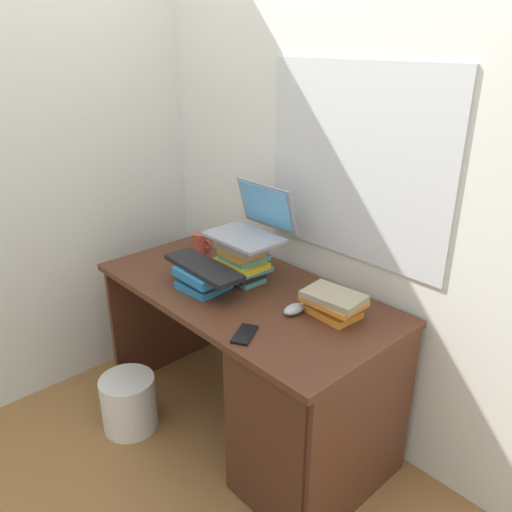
{
  "coord_description": "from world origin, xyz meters",
  "views": [
    {
      "loc": [
        1.52,
        -1.34,
        1.77
      ],
      "look_at": [
        0.07,
        0.01,
        0.92
      ],
      "focal_mm": 36.05,
      "sensor_mm": 36.0,
      "label": 1
    }
  ],
  "objects_px": {
    "laptop": "(253,224)",
    "cell_phone": "(245,334)",
    "wastebasket": "(129,403)",
    "desk": "(295,391)",
    "book_stack_side": "(333,303)",
    "book_stack_tall": "(243,259)",
    "computer_mouse": "(294,309)",
    "book_stack_keyboard_riser": "(203,279)",
    "keyboard": "(203,267)",
    "mug": "(202,242)"
  },
  "relations": [
    {
      "from": "laptop",
      "to": "book_stack_keyboard_riser",
      "type": "bearing_deg",
      "value": -100.72
    },
    {
      "from": "desk",
      "to": "cell_phone",
      "type": "xyz_separation_m",
      "value": [
        -0.07,
        -0.22,
        0.34
      ]
    },
    {
      "from": "laptop",
      "to": "wastebasket",
      "type": "relative_size",
      "value": 1.22
    },
    {
      "from": "book_stack_tall",
      "to": "computer_mouse",
      "type": "height_order",
      "value": "book_stack_tall"
    },
    {
      "from": "book_stack_keyboard_riser",
      "to": "keyboard",
      "type": "xyz_separation_m",
      "value": [
        0.0,
        0.0,
        0.06
      ]
    },
    {
      "from": "laptop",
      "to": "computer_mouse",
      "type": "distance_m",
      "value": 0.46
    },
    {
      "from": "book_stack_tall",
      "to": "wastebasket",
      "type": "relative_size",
      "value": 0.83
    },
    {
      "from": "desk",
      "to": "book_stack_side",
      "type": "height_order",
      "value": "book_stack_side"
    },
    {
      "from": "book_stack_tall",
      "to": "book_stack_keyboard_riser",
      "type": "relative_size",
      "value": 0.98
    },
    {
      "from": "keyboard",
      "to": "book_stack_keyboard_riser",
      "type": "bearing_deg",
      "value": -125.4
    },
    {
      "from": "book_stack_keyboard_riser",
      "to": "mug",
      "type": "height_order",
      "value": "mug"
    },
    {
      "from": "book_stack_keyboard_riser",
      "to": "keyboard",
      "type": "bearing_deg",
      "value": 52.11
    },
    {
      "from": "desk",
      "to": "keyboard",
      "type": "distance_m",
      "value": 0.66
    },
    {
      "from": "book_stack_side",
      "to": "computer_mouse",
      "type": "bearing_deg",
      "value": -136.34
    },
    {
      "from": "book_stack_tall",
      "to": "mug",
      "type": "height_order",
      "value": "book_stack_tall"
    },
    {
      "from": "laptop",
      "to": "mug",
      "type": "xyz_separation_m",
      "value": [
        -0.4,
        0.0,
        -0.21
      ]
    },
    {
      "from": "keyboard",
      "to": "wastebasket",
      "type": "bearing_deg",
      "value": -125.52
    },
    {
      "from": "computer_mouse",
      "to": "cell_phone",
      "type": "relative_size",
      "value": 0.76
    },
    {
      "from": "mug",
      "to": "keyboard",
      "type": "bearing_deg",
      "value": -35.82
    },
    {
      "from": "laptop",
      "to": "cell_phone",
      "type": "bearing_deg",
      "value": -45.99
    },
    {
      "from": "desk",
      "to": "book_stack_keyboard_riser",
      "type": "height_order",
      "value": "book_stack_keyboard_riser"
    },
    {
      "from": "mug",
      "to": "wastebasket",
      "type": "bearing_deg",
      "value": -78.31
    },
    {
      "from": "book_stack_side",
      "to": "keyboard",
      "type": "xyz_separation_m",
      "value": [
        -0.53,
        -0.24,
        0.05
      ]
    },
    {
      "from": "mug",
      "to": "cell_phone",
      "type": "distance_m",
      "value": 0.85
    },
    {
      "from": "laptop",
      "to": "wastebasket",
      "type": "distance_m",
      "value": 1.06
    },
    {
      "from": "wastebasket",
      "to": "laptop",
      "type": "bearing_deg",
      "value": 62.92
    },
    {
      "from": "book_stack_side",
      "to": "book_stack_tall",
      "type": "bearing_deg",
      "value": -174.16
    },
    {
      "from": "book_stack_side",
      "to": "mug",
      "type": "distance_m",
      "value": 0.88
    },
    {
      "from": "book_stack_tall",
      "to": "book_stack_keyboard_riser",
      "type": "bearing_deg",
      "value": -103.39
    },
    {
      "from": "book_stack_tall",
      "to": "cell_phone",
      "type": "relative_size",
      "value": 1.68
    },
    {
      "from": "laptop",
      "to": "computer_mouse",
      "type": "height_order",
      "value": "laptop"
    },
    {
      "from": "book_stack_tall",
      "to": "cell_phone",
      "type": "bearing_deg",
      "value": -40.68
    },
    {
      "from": "computer_mouse",
      "to": "laptop",
      "type": "bearing_deg",
      "value": 162.43
    },
    {
      "from": "keyboard",
      "to": "computer_mouse",
      "type": "height_order",
      "value": "keyboard"
    },
    {
      "from": "desk",
      "to": "wastebasket",
      "type": "xyz_separation_m",
      "value": [
        -0.71,
        -0.4,
        -0.27
      ]
    },
    {
      "from": "book_stack_tall",
      "to": "book_stack_side",
      "type": "bearing_deg",
      "value": 5.84
    },
    {
      "from": "mug",
      "to": "book_stack_tall",
      "type": "bearing_deg",
      "value": -9.43
    },
    {
      "from": "book_stack_tall",
      "to": "book_stack_keyboard_riser",
      "type": "height_order",
      "value": "book_stack_tall"
    },
    {
      "from": "desk",
      "to": "book_stack_keyboard_riser",
      "type": "xyz_separation_m",
      "value": [
        -0.48,
        -0.1,
        0.38
      ]
    },
    {
      "from": "book_stack_side",
      "to": "wastebasket",
      "type": "distance_m",
      "value": 1.15
    },
    {
      "from": "book_stack_keyboard_riser",
      "to": "wastebasket",
      "type": "bearing_deg",
      "value": -128.01
    },
    {
      "from": "book_stack_side",
      "to": "mug",
      "type": "bearing_deg",
      "value": 178.94
    },
    {
      "from": "desk",
      "to": "book_stack_tall",
      "type": "bearing_deg",
      "value": 167.91
    },
    {
      "from": "book_stack_tall",
      "to": "wastebasket",
      "type": "xyz_separation_m",
      "value": [
        -0.28,
        -0.49,
        -0.7
      ]
    },
    {
      "from": "book_stack_tall",
      "to": "cell_phone",
      "type": "distance_m",
      "value": 0.49
    },
    {
      "from": "book_stack_keyboard_riser",
      "to": "keyboard",
      "type": "relative_size",
      "value": 0.55
    },
    {
      "from": "wastebasket",
      "to": "desk",
      "type": "bearing_deg",
      "value": 29.39
    },
    {
      "from": "keyboard",
      "to": "cell_phone",
      "type": "relative_size",
      "value": 3.09
    },
    {
      "from": "laptop",
      "to": "computer_mouse",
      "type": "bearing_deg",
      "value": -17.57
    },
    {
      "from": "keyboard",
      "to": "computer_mouse",
      "type": "distance_m",
      "value": 0.45
    }
  ]
}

